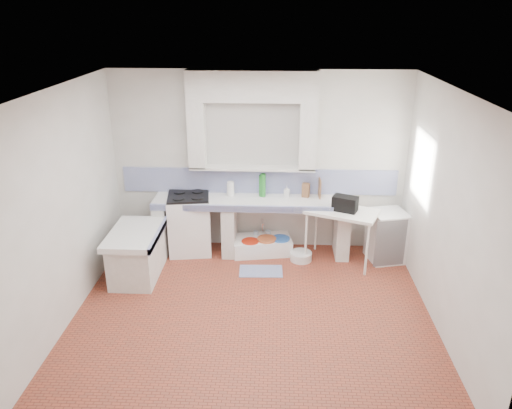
{
  "coord_description": "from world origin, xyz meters",
  "views": [
    {
      "loc": [
        0.29,
        -5.24,
        3.62
      ],
      "look_at": [
        0.0,
        1.0,
        1.1
      ],
      "focal_mm": 34.38,
      "sensor_mm": 36.0,
      "label": 1
    }
  ],
  "objects_px": {
    "stove": "(190,224)",
    "fridge": "(387,236)",
    "sink": "(262,246)",
    "side_table": "(340,236)"
  },
  "relations": [
    {
      "from": "stove",
      "to": "sink",
      "type": "relative_size",
      "value": 1.01
    },
    {
      "from": "stove",
      "to": "side_table",
      "type": "distance_m",
      "value": 2.34
    },
    {
      "from": "sink",
      "to": "side_table",
      "type": "height_order",
      "value": "side_table"
    },
    {
      "from": "sink",
      "to": "fridge",
      "type": "height_order",
      "value": "fridge"
    },
    {
      "from": "side_table",
      "to": "fridge",
      "type": "relative_size",
      "value": 1.3
    },
    {
      "from": "sink",
      "to": "stove",
      "type": "bearing_deg",
      "value": 169.41
    },
    {
      "from": "stove",
      "to": "fridge",
      "type": "relative_size",
      "value": 1.17
    },
    {
      "from": "sink",
      "to": "side_table",
      "type": "distance_m",
      "value": 1.25
    },
    {
      "from": "sink",
      "to": "fridge",
      "type": "distance_m",
      "value": 1.93
    },
    {
      "from": "stove",
      "to": "sink",
      "type": "distance_m",
      "value": 1.19
    }
  ]
}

